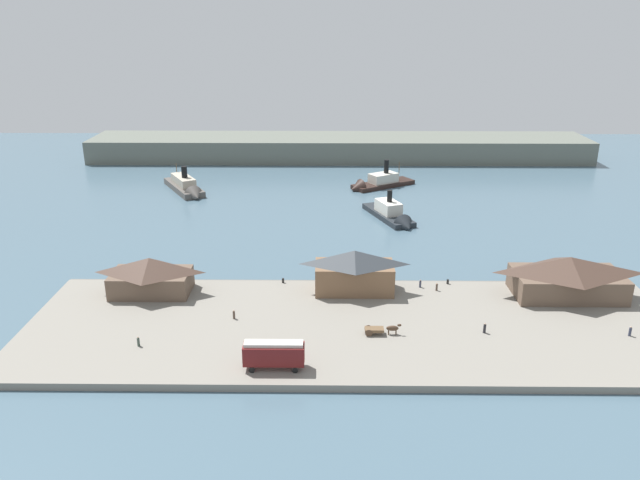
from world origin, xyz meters
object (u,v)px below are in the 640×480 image
(ferry_approaching_east, at_px, (393,215))
(pedestrian_near_east_shed, at_px, (420,284))
(pedestrian_walking_west, at_px, (138,342))
(ferry_shed_central_terminal, at_px, (151,275))
(pedestrian_standing_center, at_px, (630,331))
(ferry_departing_north, at_px, (376,183))
(street_tram, at_px, (274,353))
(pedestrian_by_tram, at_px, (437,287))
(ferry_moored_west, at_px, (187,187))
(ferry_shed_east_terminal, at_px, (354,271))
(ferry_shed_west_terminal, at_px, (568,276))
(mooring_post_east, at_px, (283,281))
(pedestrian_at_waters_edge, at_px, (234,315))
(horse_cart, at_px, (380,329))
(mooring_post_center_east, at_px, (448,282))
(pedestrian_near_cart, at_px, (485,328))

(ferry_approaching_east, bearing_deg, pedestrian_near_east_shed, -88.97)
(pedestrian_near_east_shed, relative_size, pedestrian_walking_west, 0.95)
(ferry_shed_central_terminal, bearing_deg, pedestrian_standing_center, -10.74)
(ferry_departing_north, bearing_deg, street_tram, -102.20)
(pedestrian_by_tram, xyz_separation_m, ferry_moored_west, (-62.62, 71.24, -0.33))
(pedestrian_standing_center, bearing_deg, ferry_shed_east_terminal, 159.09)
(ferry_shed_east_terminal, relative_size, ferry_departing_north, 0.68)
(ferry_shed_west_terminal, xyz_separation_m, pedestrian_standing_center, (4.77, -15.30, -3.08))
(pedestrian_walking_west, relative_size, ferry_approaching_east, 0.07)
(mooring_post_east, bearing_deg, pedestrian_near_east_shed, -3.94)
(pedestrian_at_waters_edge, bearing_deg, pedestrian_standing_center, -4.63)
(ferry_departing_north, bearing_deg, ferry_shed_west_terminal, -69.65)
(ferry_approaching_east, relative_size, ferry_moored_west, 0.95)
(pedestrian_at_waters_edge, bearing_deg, ferry_shed_central_terminal, 148.64)
(horse_cart, distance_m, pedestrian_near_east_shed, 20.54)
(pedestrian_near_east_shed, height_order, pedestrian_walking_west, pedestrian_walking_west)
(ferry_shed_east_terminal, distance_m, pedestrian_by_tram, 15.94)
(ferry_departing_north, bearing_deg, ferry_shed_east_terminal, -97.21)
(pedestrian_by_tram, xyz_separation_m, pedestrian_walking_west, (-50.22, -21.17, 0.05))
(pedestrian_by_tram, relative_size, mooring_post_center_east, 1.72)
(horse_cart, bearing_deg, mooring_post_center_east, 53.87)
(mooring_post_east, bearing_deg, pedestrian_near_cart, -29.70)
(pedestrian_walking_west, relative_size, pedestrian_standing_center, 0.97)
(ferry_shed_west_terminal, height_order, pedestrian_walking_west, ferry_shed_west_terminal)
(ferry_moored_west, bearing_deg, ferry_shed_west_terminal, -40.24)
(ferry_approaching_east, bearing_deg, mooring_post_center_east, -81.45)
(ferry_shed_east_terminal, relative_size, mooring_post_center_east, 16.44)
(pedestrian_by_tram, bearing_deg, mooring_post_east, 173.60)
(pedestrian_by_tram, xyz_separation_m, mooring_post_east, (-29.19, 3.27, -0.26))
(ferry_shed_central_terminal, bearing_deg, street_tram, -45.99)
(street_tram, height_order, pedestrian_standing_center, street_tram)
(ferry_shed_west_terminal, relative_size, mooring_post_center_east, 22.09)
(ferry_shed_west_terminal, bearing_deg, pedestrian_at_waters_edge, -170.53)
(pedestrian_near_cart, height_order, pedestrian_at_waters_edge, pedestrian_near_cart)
(horse_cart, distance_m, pedestrian_standing_center, 40.36)
(pedestrian_standing_center, height_order, ferry_moored_west, ferry_moored_west)
(horse_cart, bearing_deg, pedestrian_walking_west, -173.70)
(ferry_shed_central_terminal, bearing_deg, pedestrian_by_tram, 1.65)
(pedestrian_at_waters_edge, bearing_deg, ferry_moored_west, 107.43)
(street_tram, distance_m, ferry_moored_west, 104.40)
(ferry_shed_central_terminal, height_order, mooring_post_east, ferry_shed_central_terminal)
(pedestrian_standing_center, bearing_deg, pedestrian_walking_west, -176.99)
(ferry_moored_west, bearing_deg, mooring_post_east, -63.80)
(ferry_shed_central_terminal, distance_m, street_tram, 35.93)
(pedestrian_at_waters_edge, bearing_deg, mooring_post_east, 63.89)
(ferry_shed_west_terminal, xyz_separation_m, ferry_departing_north, (-29.36, 79.14, -3.71))
(horse_cart, bearing_deg, ferry_approaching_east, 82.40)
(street_tram, relative_size, pedestrian_near_east_shed, 5.64)
(pedestrian_by_tram, height_order, ferry_departing_north, ferry_departing_north)
(ferry_shed_west_terminal, height_order, pedestrian_by_tram, ferry_shed_west_terminal)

